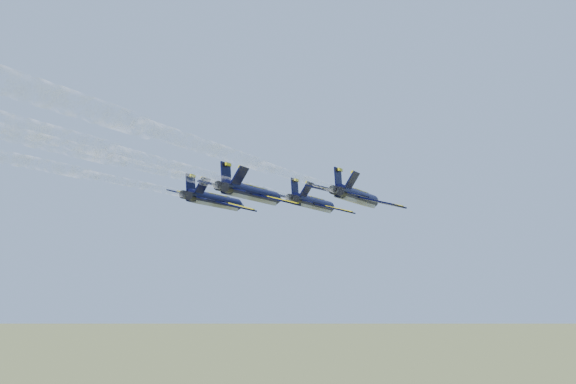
% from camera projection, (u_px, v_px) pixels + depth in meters
% --- Properties ---
extents(jet_lead, '(13.60, 18.24, 4.81)m').
position_uv_depth(jet_lead, '(314.00, 203.00, 121.53)').
color(jet_lead, black).
extents(jet_left, '(13.60, 18.24, 4.81)m').
position_uv_depth(jet_left, '(216.00, 201.00, 114.85)').
color(jet_left, black).
extents(jet_right, '(13.60, 18.24, 4.81)m').
position_uv_depth(jet_right, '(358.00, 197.00, 106.77)').
color(jet_right, black).
extents(jet_slot, '(13.60, 18.24, 4.81)m').
position_uv_depth(jet_slot, '(253.00, 193.00, 100.57)').
color(jet_slot, black).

